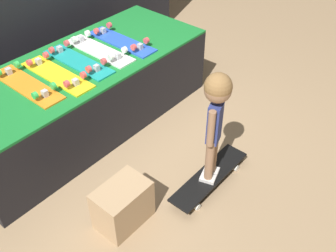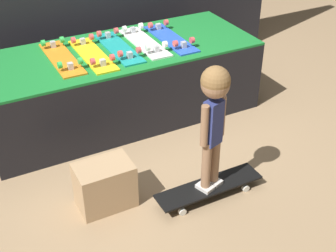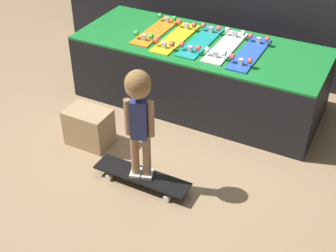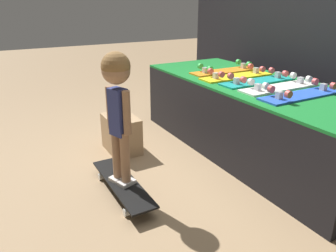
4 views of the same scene
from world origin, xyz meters
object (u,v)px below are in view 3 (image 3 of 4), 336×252
object	(u,v)px
skateboard_teal_on_rack	(201,41)
skateboard_blue_on_rack	(250,53)
storage_box	(89,127)
skateboard_on_floor	(142,176)
skateboard_white_on_rack	(225,46)
skateboard_orange_on_rack	(156,30)
child	(139,106)
skateboard_yellow_on_rack	(176,37)

from	to	relation	value
skateboard_teal_on_rack	skateboard_blue_on_rack	bearing A→B (deg)	-2.61
skateboard_blue_on_rack	storage_box	world-z (taller)	skateboard_blue_on_rack
skateboard_on_floor	skateboard_blue_on_rack	bearing A→B (deg)	73.80
skateboard_teal_on_rack	skateboard_white_on_rack	bearing A→B (deg)	1.44
storage_box	skateboard_teal_on_rack	bearing A→B (deg)	61.64
skateboard_orange_on_rack	skateboard_blue_on_rack	world-z (taller)	same
skateboard_orange_on_rack	skateboard_teal_on_rack	xyz separation A→B (m)	(0.48, -0.02, 0.00)
skateboard_teal_on_rack	skateboard_orange_on_rack	bearing A→B (deg)	177.36
skateboard_on_floor	skateboard_teal_on_rack	bearing A→B (deg)	94.64
skateboard_blue_on_rack	skateboard_on_floor	size ratio (longest dim) A/B	0.90
skateboard_blue_on_rack	storage_box	bearing A→B (deg)	-135.53
skateboard_blue_on_rack	child	bearing A→B (deg)	-106.20
skateboard_teal_on_rack	storage_box	size ratio (longest dim) A/B	1.87
skateboard_teal_on_rack	skateboard_on_floor	size ratio (longest dim) A/B	0.90
skateboard_white_on_rack	skateboard_yellow_on_rack	bearing A→B (deg)	-175.41
storage_box	skateboard_yellow_on_rack	bearing A→B (deg)	72.21
skateboard_orange_on_rack	skateboard_on_floor	size ratio (longest dim) A/B	0.90
skateboard_blue_on_rack	storage_box	size ratio (longest dim) A/B	1.87
skateboard_teal_on_rack	skateboard_white_on_rack	distance (m)	0.24
skateboard_teal_on_rack	skateboard_yellow_on_rack	bearing A→B (deg)	-172.30
skateboard_blue_on_rack	skateboard_on_floor	world-z (taller)	skateboard_blue_on_rack
skateboard_on_floor	storage_box	world-z (taller)	storage_box
skateboard_teal_on_rack	storage_box	world-z (taller)	skateboard_teal_on_rack
skateboard_yellow_on_rack	skateboard_teal_on_rack	world-z (taller)	same
storage_box	skateboard_white_on_rack	bearing A→B (deg)	52.61
skateboard_blue_on_rack	skateboard_yellow_on_rack	bearing A→B (deg)	-179.16
skateboard_on_floor	child	bearing A→B (deg)	-104.04
skateboard_teal_on_rack	skateboard_on_floor	world-z (taller)	skateboard_teal_on_rack
skateboard_yellow_on_rack	skateboard_blue_on_rack	size ratio (longest dim) A/B	1.00
skateboard_yellow_on_rack	skateboard_teal_on_rack	xyz separation A→B (m)	(0.24, 0.03, 0.00)
skateboard_white_on_rack	skateboard_teal_on_rack	bearing A→B (deg)	-178.56
skateboard_teal_on_rack	storage_box	distance (m)	1.29
storage_box	skateboard_blue_on_rack	bearing A→B (deg)	44.47
skateboard_teal_on_rack	skateboard_on_floor	bearing A→B (deg)	-85.36
skateboard_white_on_rack	skateboard_on_floor	size ratio (longest dim) A/B	0.90
skateboard_yellow_on_rack	skateboard_white_on_rack	xyz separation A→B (m)	(0.48, 0.04, 0.00)
skateboard_blue_on_rack	child	distance (m)	1.34
skateboard_yellow_on_rack	skateboard_on_floor	distance (m)	1.44
skateboard_yellow_on_rack	skateboard_on_floor	world-z (taller)	skateboard_yellow_on_rack
child	skateboard_teal_on_rack	bearing A→B (deg)	76.40
skateboard_yellow_on_rack	skateboard_white_on_rack	bearing A→B (deg)	4.59
child	skateboard_white_on_rack	bearing A→B (deg)	65.95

